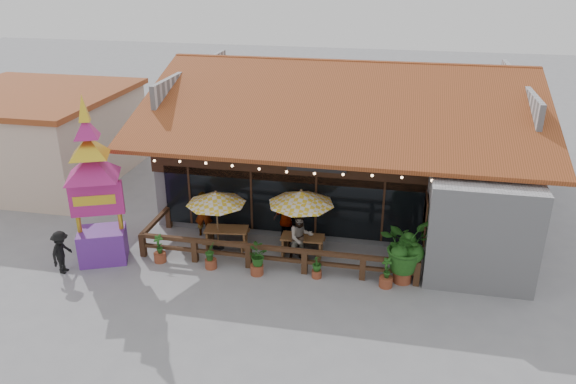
% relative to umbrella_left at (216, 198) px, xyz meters
% --- Properties ---
extents(ground, '(100.00, 100.00, 0.00)m').
position_rel_umbrella_left_xyz_m(ground, '(3.98, -0.61, -2.06)').
color(ground, gray).
rests_on(ground, ground).
extents(restaurant_building, '(15.50, 14.73, 6.09)m').
position_rel_umbrella_left_xyz_m(restaurant_building, '(4.25, 6.00, 0.15)').
color(restaurant_building, '#B9BABF').
rests_on(restaurant_building, ground).
extents(patio_railing, '(10.00, 2.60, 0.92)m').
position_rel_umbrella_left_xyz_m(patio_railing, '(1.73, -0.87, -1.44)').
color(patio_railing, '#432D18').
rests_on(patio_railing, ground).
extents(neighbor_building, '(8.40, 8.40, 4.22)m').
position_rel_umbrella_left_xyz_m(neighbor_building, '(-11.02, 5.39, 0.08)').
color(neighbor_building, '#C5B195').
rests_on(neighbor_building, ground).
extents(umbrella_left, '(2.93, 2.93, 2.36)m').
position_rel_umbrella_left_xyz_m(umbrella_left, '(0.00, 0.00, 0.00)').
color(umbrella_left, brown).
rests_on(umbrella_left, ground).
extents(umbrella_right, '(2.62, 2.62, 2.57)m').
position_rel_umbrella_left_xyz_m(umbrella_right, '(3.10, 0.25, 0.18)').
color(umbrella_right, brown).
rests_on(umbrella_right, ground).
extents(picnic_table_left, '(1.77, 1.58, 0.77)m').
position_rel_umbrella_left_xyz_m(picnic_table_left, '(0.28, 0.18, -1.54)').
color(picnic_table_left, brown).
rests_on(picnic_table_left, ground).
extents(picnic_table_right, '(1.59, 1.38, 0.75)m').
position_rel_umbrella_left_xyz_m(picnic_table_right, '(3.18, 0.16, -1.55)').
color(picnic_table_right, brown).
rests_on(picnic_table_right, ground).
extents(thai_sign_tower, '(3.16, 3.16, 6.56)m').
position_rel_umbrella_left_xyz_m(thai_sign_tower, '(-3.77, -1.67, 1.41)').
color(thai_sign_tower, '#5E268C').
rests_on(thai_sign_tower, ground).
extents(tropical_plant, '(2.20, 2.25, 2.37)m').
position_rel_umbrella_left_xyz_m(tropical_plant, '(6.82, -0.96, -0.70)').
color(tropical_plant, brown).
rests_on(tropical_plant, ground).
extents(diner_a, '(0.77, 0.61, 1.87)m').
position_rel_umbrella_left_xyz_m(diner_a, '(-0.89, 0.92, -1.13)').
color(diner_a, '#371F11').
rests_on(diner_a, ground).
extents(diner_b, '(1.15, 1.07, 1.90)m').
position_rel_umbrella_left_xyz_m(diner_b, '(3.19, -0.28, -1.11)').
color(diner_b, '#371F11').
rests_on(diner_b, ground).
extents(diner_c, '(1.14, 0.68, 1.83)m').
position_rel_umbrella_left_xyz_m(diner_c, '(2.42, 0.99, -1.15)').
color(diner_c, '#371F11').
rests_on(diner_c, ground).
extents(pedestrian, '(0.60, 1.03, 1.57)m').
position_rel_umbrella_left_xyz_m(pedestrian, '(-4.73, -2.73, -1.27)').
color(pedestrian, black).
rests_on(pedestrian, ground).
extents(planter_a, '(0.44, 0.44, 1.07)m').
position_rel_umbrella_left_xyz_m(planter_a, '(-1.75, -1.37, -1.61)').
color(planter_a, brown).
rests_on(planter_a, ground).
extents(planter_b, '(0.44, 0.47, 1.02)m').
position_rel_umbrella_left_xyz_m(planter_b, '(0.19, -1.43, -1.60)').
color(planter_b, brown).
rests_on(planter_b, ground).
extents(planter_c, '(0.85, 0.81, 1.11)m').
position_rel_umbrella_left_xyz_m(planter_c, '(1.89, -1.51, -1.43)').
color(planter_c, brown).
rests_on(planter_c, ground).
extents(planter_d, '(0.43, 0.43, 0.84)m').
position_rel_umbrella_left_xyz_m(planter_d, '(3.95, -1.30, -1.66)').
color(planter_d, brown).
rests_on(planter_d, ground).
extents(planter_e, '(0.46, 0.46, 1.09)m').
position_rel_umbrella_left_xyz_m(planter_e, '(6.29, -1.40, -1.60)').
color(planter_e, brown).
rests_on(planter_e, ground).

